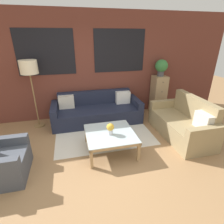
# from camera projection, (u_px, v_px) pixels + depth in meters

# --- Properties ---
(ground_plane) EXTENTS (16.00, 16.00, 0.00)m
(ground_plane) POSITION_uv_depth(u_px,v_px,m) (104.00, 169.00, 3.11)
(ground_plane) COLOR #9E754C
(wall_back_brick) EXTENTS (8.40, 0.09, 2.80)m
(wall_back_brick) POSITION_uv_depth(u_px,v_px,m) (85.00, 67.00, 4.71)
(wall_back_brick) COLOR brown
(wall_back_brick) RESTS_ON ground_plane
(rug) EXTENTS (2.26, 1.41, 0.00)m
(rug) POSITION_uv_depth(u_px,v_px,m) (104.00, 134.00, 4.20)
(rug) COLOR silver
(rug) RESTS_ON ground_plane
(couch_dark) EXTENTS (2.34, 0.88, 0.78)m
(couch_dark) POSITION_uv_depth(u_px,v_px,m) (97.00, 112.00, 4.78)
(couch_dark) COLOR #1E2338
(couch_dark) RESTS_ON ground_plane
(settee_vintage) EXTENTS (0.80, 1.67, 0.92)m
(settee_vintage) POSITION_uv_depth(u_px,v_px,m) (183.00, 124.00, 4.04)
(settee_vintage) COLOR #99845B
(settee_vintage) RESTS_ON ground_plane
(coffee_table) EXTENTS (0.96, 0.96, 0.41)m
(coffee_table) POSITION_uv_depth(u_px,v_px,m) (110.00, 135.00, 3.49)
(coffee_table) COLOR silver
(coffee_table) RESTS_ON ground_plane
(floor_lamp) EXTENTS (0.40, 0.40, 1.68)m
(floor_lamp) POSITION_uv_depth(u_px,v_px,m) (29.00, 70.00, 4.04)
(floor_lamp) COLOR olive
(floor_lamp) RESTS_ON ground_plane
(drawer_cabinet) EXTENTS (0.39, 0.40, 1.11)m
(drawer_cabinet) POSITION_uv_depth(u_px,v_px,m) (158.00, 94.00, 5.28)
(drawer_cabinet) COLOR tan
(drawer_cabinet) RESTS_ON ground_plane
(potted_plant) EXTENTS (0.36, 0.36, 0.47)m
(potted_plant) POSITION_uv_depth(u_px,v_px,m) (161.00, 67.00, 4.95)
(potted_plant) COLOR #47474C
(potted_plant) RESTS_ON drawer_cabinet
(flower_vase) EXTENTS (0.15, 0.15, 0.23)m
(flower_vase) POSITION_uv_depth(u_px,v_px,m) (110.00, 128.00, 3.37)
(flower_vase) COLOR silver
(flower_vase) RESTS_ON coffee_table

